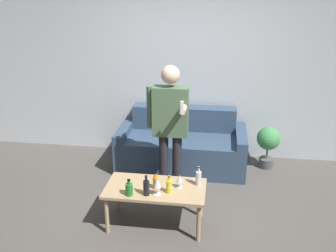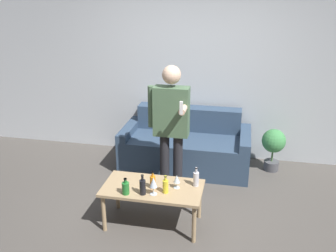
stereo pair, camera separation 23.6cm
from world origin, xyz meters
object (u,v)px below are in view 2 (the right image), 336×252
object	(u,v)px
couch	(186,146)
bottle_orange	(166,186)
person_standing_front	(171,121)
coffee_table	(153,191)

from	to	relation	value
couch	bottle_orange	xyz separation A→B (m)	(0.03, -1.53, 0.23)
person_standing_front	couch	bearing A→B (deg)	85.17
coffee_table	couch	bearing A→B (deg)	85.05
couch	person_standing_front	xyz separation A→B (m)	(-0.07, -0.77, 0.65)
bottle_orange	couch	bearing A→B (deg)	91.11
couch	bottle_orange	bearing A→B (deg)	-88.89
bottle_orange	person_standing_front	size ratio (longest dim) A/B	0.12
coffee_table	person_standing_front	distance (m)	0.86
couch	coffee_table	size ratio (longest dim) A/B	1.68
bottle_orange	person_standing_front	bearing A→B (deg)	97.17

